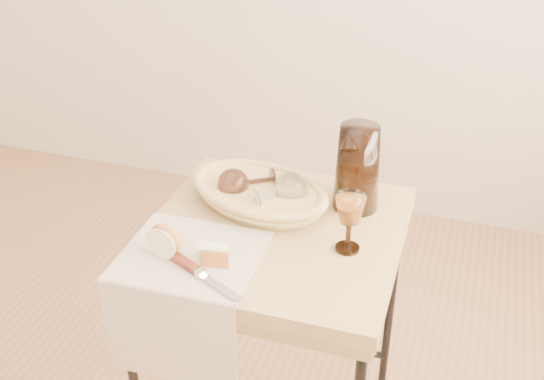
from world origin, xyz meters
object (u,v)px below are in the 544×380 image
at_px(tea_towel, 191,255).
at_px(goblet_lying_a, 250,182).
at_px(bread_basket, 259,195).
at_px(wine_goblet, 349,223).
at_px(apple_half, 166,239).
at_px(table_knife, 203,275).
at_px(goblet_lying_b, 276,193).
at_px(side_table, 274,347).
at_px(pitcher, 358,168).

bearing_deg(tea_towel, goblet_lying_a, 79.09).
distance_m(tea_towel, bread_basket, 0.28).
bearing_deg(tea_towel, wine_goblet, 20.80).
bearing_deg(apple_half, table_knife, -20.62).
bearing_deg(goblet_lying_b, side_table, -122.90).
distance_m(bread_basket, wine_goblet, 0.29).
bearing_deg(bread_basket, tea_towel, -89.63).
distance_m(bread_basket, pitcher, 0.26).
bearing_deg(table_knife, goblet_lying_b, 104.58).
height_order(goblet_lying_a, goblet_lying_b, goblet_lying_b).
distance_m(wine_goblet, table_knife, 0.35).
xyz_separation_m(goblet_lying_a, table_knife, (0.02, -0.35, -0.04)).
height_order(goblet_lying_b, apple_half, goblet_lying_b).
distance_m(side_table, apple_half, 0.51).
height_order(pitcher, table_knife, pitcher).
height_order(bread_basket, wine_goblet, wine_goblet).
relative_size(pitcher, apple_half, 3.17).
height_order(tea_towel, apple_half, apple_half).
bearing_deg(goblet_lying_a, wine_goblet, 120.97).
bearing_deg(tea_towel, pitcher, 45.33).
xyz_separation_m(tea_towel, bread_basket, (0.07, 0.26, 0.02)).
bearing_deg(goblet_lying_b, apple_half, -173.68).
height_order(side_table, table_knife, table_knife).
bearing_deg(apple_half, wine_goblet, 27.96).
bearing_deg(wine_goblet, pitcher, 97.03).
bearing_deg(goblet_lying_a, goblet_lying_b, 123.28).
height_order(side_table, goblet_lying_a, goblet_lying_a).
xyz_separation_m(tea_towel, wine_goblet, (0.33, 0.14, 0.07)).
relative_size(goblet_lying_a, goblet_lying_b, 0.96).
xyz_separation_m(bread_basket, table_knife, (-0.01, -0.33, -0.01)).
bearing_deg(pitcher, apple_half, -156.11).
height_order(bread_basket, pitcher, pitcher).
distance_m(tea_towel, wine_goblet, 0.37).
bearing_deg(bread_basket, goblet_lying_a, 169.68).
bearing_deg(apple_half, pitcher, 50.24).
bearing_deg(apple_half, side_table, 48.76).
xyz_separation_m(bread_basket, pitcher, (0.23, 0.07, 0.08)).
bearing_deg(pitcher, side_table, -154.40).
relative_size(tea_towel, goblet_lying_b, 2.24).
bearing_deg(pitcher, bread_basket, 176.63).
xyz_separation_m(bread_basket, goblet_lying_a, (-0.03, 0.01, 0.03)).
distance_m(bread_basket, apple_half, 0.30).
bearing_deg(goblet_lying_a, apple_half, 38.38).
bearing_deg(goblet_lying_b, goblet_lying_a, 107.37).
bearing_deg(goblet_lying_a, pitcher, 158.44).
xyz_separation_m(side_table, apple_half, (-0.20, -0.18, 0.43)).
distance_m(goblet_lying_b, table_knife, 0.32).
height_order(tea_towel, bread_basket, bread_basket).
relative_size(side_table, bread_basket, 2.30).
bearing_deg(wine_goblet, goblet_lying_b, 153.21).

